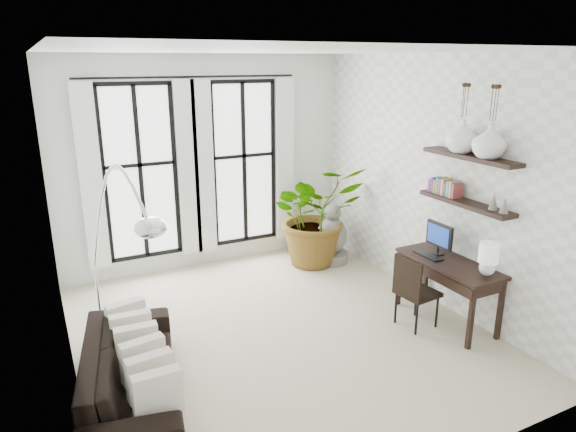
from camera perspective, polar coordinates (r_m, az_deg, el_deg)
floor at (r=6.29m, az=-1.07°, el=-12.69°), size 5.00×5.00×0.00m
ceiling at (r=5.46m, az=-1.26°, el=17.91°), size 5.00×5.00×0.00m
wall_left at (r=5.15m, az=-24.33°, el=-1.64°), size 0.00×5.00×5.00m
wall_right at (r=6.92m, az=15.91°, el=3.70°), size 0.00×5.00×5.00m
wall_back at (r=7.94m, az=-9.07°, el=5.79°), size 4.50×0.00×4.50m
windows at (r=7.82m, az=-10.29°, el=5.26°), size 3.26×0.13×2.65m
wall_shelves at (r=6.34m, az=19.05°, el=3.43°), size 0.25×1.30×0.60m
sofa at (r=5.22m, az=-17.05°, el=-16.34°), size 1.20×2.22×0.61m
throw_pillows at (r=5.13m, az=-16.11°, el=-14.33°), size 0.40×1.52×0.40m
plant at (r=8.01m, az=3.11°, el=0.16°), size 1.52×1.34×1.60m
desk at (r=6.46m, az=17.72°, el=-5.46°), size 0.57×1.34×1.18m
desk_chair at (r=6.33m, az=13.73°, el=-7.74°), size 0.47×0.47×0.91m
arc_lamp at (r=5.26m, az=-18.55°, el=0.40°), size 0.71×1.53×2.18m
buddha at (r=8.18m, az=4.89°, el=-2.45°), size 0.53×0.53×0.95m
vase_a at (r=6.05m, az=21.49°, el=7.78°), size 0.37×0.37×0.38m
vase_b at (r=6.32m, az=18.80°, el=8.40°), size 0.37×0.37×0.38m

